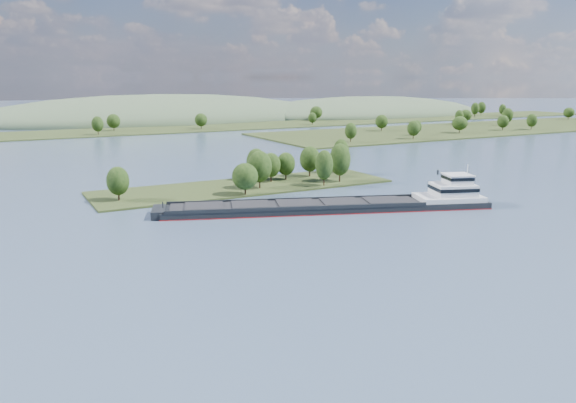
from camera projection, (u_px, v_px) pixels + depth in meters
ground at (345, 229)px, 136.33m from camera, size 1800.00×1800.00×0.00m
tree_island at (266, 174)px, 189.40m from camera, size 100.00×32.42×14.57m
right_bank at (477, 128)px, 397.42m from camera, size 320.00×90.00×14.56m
back_shoreline at (127, 131)px, 381.47m from camera, size 900.00×60.00×15.62m
hill_east at (367, 115)px, 557.26m from camera, size 260.00×140.00×36.00m
hill_west at (161, 120)px, 491.34m from camera, size 320.00×160.00×44.00m
cargo_barge at (348, 204)px, 156.30m from camera, size 91.63×41.45×12.62m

